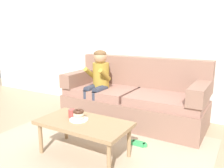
{
  "coord_description": "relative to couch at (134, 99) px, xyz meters",
  "views": [
    {
      "loc": [
        1.5,
        -2.36,
        1.37
      ],
      "look_at": [
        -0.13,
        0.45,
        0.65
      ],
      "focal_mm": 37.39,
      "sensor_mm": 36.0,
      "label": 1
    }
  ],
  "objects": [
    {
      "name": "couch",
      "position": [
        0.0,
        0.0,
        0.0
      ],
      "size": [
        2.16,
        0.9,
        0.98
      ],
      "color": "#846051",
      "rests_on": "ground"
    },
    {
      "name": "donut_third",
      "position": [
        -0.1,
        -1.27,
        0.16
      ],
      "size": [
        0.17,
        0.17,
        0.04
      ],
      "primitive_type": "torus",
      "rotation": [
        0.0,
        0.0,
        0.58
      ],
      "color": "#422619",
      "rests_on": "donut_second"
    },
    {
      "name": "coffee_table",
      "position": [
        -0.02,
        -1.28,
        0.02
      ],
      "size": [
        1.03,
        0.55,
        0.41
      ],
      "color": "#937551",
      "rests_on": "ground"
    },
    {
      "name": "ground",
      "position": [
        -0.04,
        -0.85,
        -0.35
      ],
      "size": [
        10.0,
        10.0,
        0.0
      ],
      "primitive_type": "plane",
      "color": "#9E896B"
    },
    {
      "name": "plate",
      "position": [
        -0.1,
        -1.27,
        0.07
      ],
      "size": [
        0.21,
        0.21,
        0.01
      ],
      "primitive_type": "cylinder",
      "color": "white",
      "rests_on": "coffee_table"
    },
    {
      "name": "toy_controller",
      "position": [
        0.42,
        -0.76,
        -0.33
      ],
      "size": [
        0.23,
        0.09,
        0.05
      ],
      "rotation": [
        0.0,
        0.0,
        -0.48
      ],
      "color": "#339E56",
      "rests_on": "ground"
    },
    {
      "name": "donut_second",
      "position": [
        -0.1,
        -1.27,
        0.13
      ],
      "size": [
        0.15,
        0.15,
        0.04
      ],
      "primitive_type": "torus",
      "rotation": [
        0.0,
        0.0,
        1.81
      ],
      "color": "beige",
      "rests_on": "donut"
    },
    {
      "name": "wall_back",
      "position": [
        -0.04,
        0.55,
        1.05
      ],
      "size": [
        8.0,
        0.1,
        2.8
      ],
      "primitive_type": "cube",
      "color": "silver",
      "rests_on": "ground"
    },
    {
      "name": "person_child",
      "position": [
        -0.53,
        -0.21,
        0.32
      ],
      "size": [
        0.34,
        0.58,
        1.1
      ],
      "color": "olive",
      "rests_on": "ground"
    },
    {
      "name": "mug",
      "position": [
        -0.23,
        -1.23,
        0.1
      ],
      "size": [
        0.08,
        0.08,
        0.09
      ],
      "primitive_type": "cylinder",
      "color": "#993D38",
      "rests_on": "coffee_table"
    },
    {
      "name": "area_rug",
      "position": [
        -0.04,
        -1.1,
        -0.34
      ],
      "size": [
        2.65,
        2.04,
        0.01
      ],
      "primitive_type": "cube",
      "color": "tan",
      "rests_on": "ground"
    },
    {
      "name": "donut",
      "position": [
        -0.1,
        -1.27,
        0.09
      ],
      "size": [
        0.17,
        0.17,
        0.04
      ],
      "primitive_type": "torus",
      "rotation": [
        0.0,
        0.0,
        0.86
      ],
      "color": "beige",
      "rests_on": "plate"
    }
  ]
}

